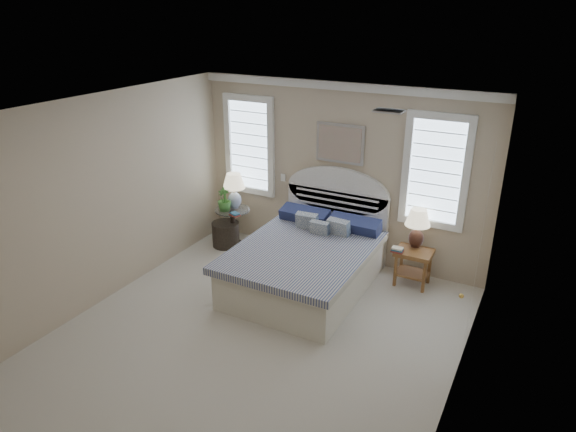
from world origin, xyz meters
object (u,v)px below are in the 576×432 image
Objects in this scene: side_table_left at (233,223)px; nightstand_right at (413,260)px; floor_pot at (226,234)px; lamp_left at (234,187)px; bed at (308,260)px; lamp_right at (418,224)px.

side_table_left is 1.19× the size of nightstand_right.
floor_pot is 0.81m from lamp_left.
nightstand_right is 1.20× the size of floor_pot.
bed is 1.83m from floor_pot.
floor_pot is at bearing -120.98° from lamp_left.
side_table_left is (-1.65, 0.59, 0.00)m from bed.
nightstand_right is at bearing -78.81° from lamp_right.
bed is at bearing -151.97° from nightstand_right.
side_table_left is 2.95m from nightstand_right.
lamp_left is at bearing 157.82° from bed.
lamp_right is at bearing 33.03° from bed.
nightstand_right is at bearing 1.94° from side_table_left.
nightstand_right is 0.93× the size of lamp_right.
side_table_left is 0.61m from lamp_left.
bed is at bearing -146.97° from lamp_right.
nightstand_right is 3.06m from floor_pot.
lamp_right reaches higher than floor_pot.
lamp_left is (-2.95, -0.02, 0.60)m from nightstand_right.
floor_pot is 0.75× the size of lamp_left.
side_table_left reaches higher than nightstand_right.
bed is 5.14× the size of floor_pot.
nightstand_right is at bearing 3.29° from floor_pot.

